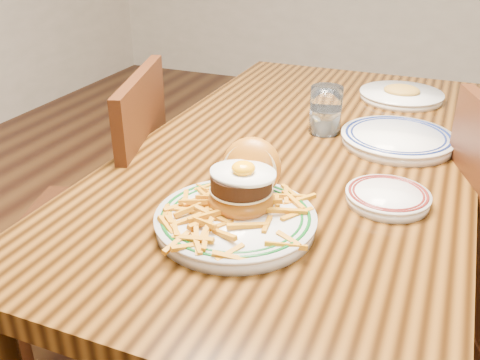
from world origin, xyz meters
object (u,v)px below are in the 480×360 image
at_px(table, 303,177).
at_px(main_plate, 238,205).
at_px(side_plate, 388,196).
at_px(chair_left, 110,213).

bearing_deg(table, main_plate, -91.96).
distance_m(table, side_plate, 0.35).
distance_m(table, main_plate, 0.44).
relative_size(main_plate, side_plate, 1.85).
bearing_deg(main_plate, side_plate, 31.61).
bearing_deg(side_plate, main_plate, -160.74).
height_order(table, side_plate, side_plate).
relative_size(chair_left, side_plate, 5.18).
relative_size(table, chair_left, 1.74).
distance_m(main_plate, side_plate, 0.33).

